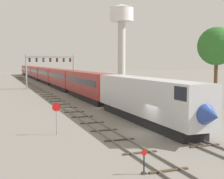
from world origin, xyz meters
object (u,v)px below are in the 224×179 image
object	(u,v)px
water_tower	(122,23)
trackside_tree_left	(217,46)
passenger_train	(47,75)
signal_gantry	(50,64)
switch_stand	(144,165)
stop_sign	(56,114)

from	to	relation	value
water_tower	trackside_tree_left	world-z (taller)	water_tower
passenger_train	signal_gantry	xyz separation A→B (m)	(-2.25, -20.35, 3.56)
passenger_train	trackside_tree_left	bearing A→B (deg)	-73.84
switch_stand	stop_sign	distance (m)	12.28
signal_gantry	water_tower	world-z (taller)	water_tower
trackside_tree_left	switch_stand	bearing A→B (deg)	-134.75
water_tower	stop_sign	bearing A→B (deg)	-115.93
passenger_train	stop_sign	world-z (taller)	passenger_train
stop_sign	signal_gantry	bearing A→B (deg)	81.21
signal_gantry	trackside_tree_left	bearing A→B (deg)	-63.21
signal_gantry	trackside_tree_left	size ratio (longest dim) A/B	1.02
signal_gantry	stop_sign	distance (m)	50.91
switch_stand	stop_sign	size ratio (longest dim) A/B	0.51
stop_sign	switch_stand	bearing A→B (deg)	-76.26
signal_gantry	stop_sign	world-z (taller)	signal_gantry
switch_stand	trackside_tree_left	bearing A→B (deg)	45.25
stop_sign	passenger_train	bearing A→B (deg)	81.92
switch_stand	stop_sign	xyz separation A→B (m)	(-2.90, 11.86, 1.35)
water_tower	switch_stand	xyz separation A→B (m)	(-33.52, -86.75, -19.36)
water_tower	switch_stand	bearing A→B (deg)	-111.12
water_tower	trackside_tree_left	distance (m)	64.26
passenger_train	trackside_tree_left	size ratio (longest dim) A/B	13.24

